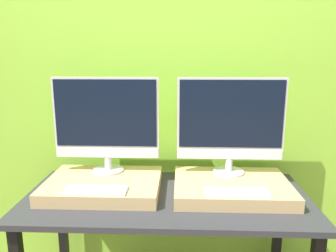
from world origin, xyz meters
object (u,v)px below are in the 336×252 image
Objects in this scene: keyboard_left at (96,190)px; keyboard_right at (237,192)px; monitor_left at (106,121)px; monitor_right at (231,122)px.

keyboard_left is 1.00× the size of keyboard_right.
keyboard_right is (0.71, 0.00, 0.00)m from keyboard_left.
monitor_left is at bearing 157.51° from keyboard_right.
monitor_left is 0.83m from keyboard_right.
keyboard_left is 0.71m from keyboard_right.
monitor_right is (0.71, 0.00, 0.00)m from monitor_left.
keyboard_left and keyboard_right have the same top height.
monitor_left is 0.42m from keyboard_left.
monitor_right reaches higher than keyboard_left.
monitor_left is 0.71m from monitor_right.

